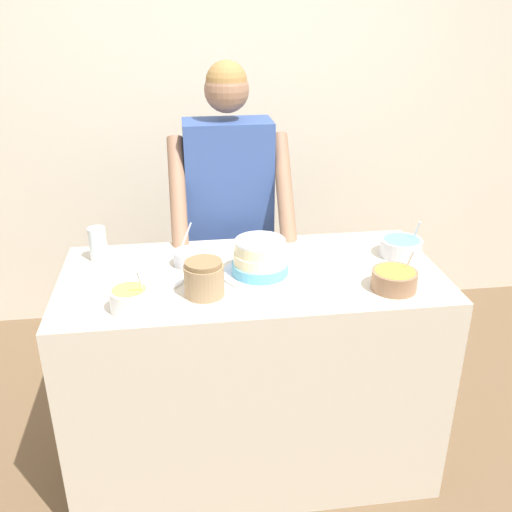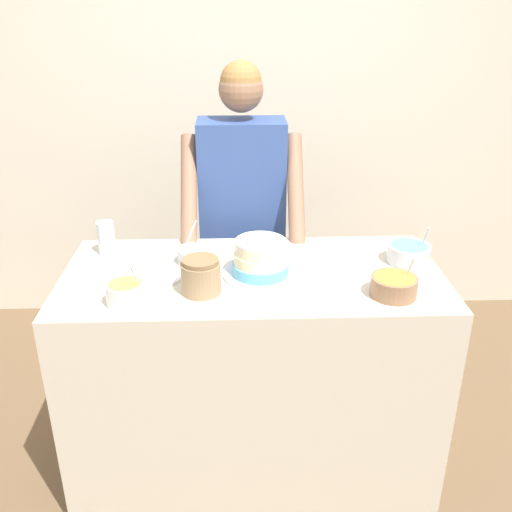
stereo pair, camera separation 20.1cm
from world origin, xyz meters
name	(u,v)px [view 2 (the right image)]	position (x,y,z in m)	size (l,w,h in m)	color
wall_back	(245,115)	(0.00, 1.81, 1.30)	(10.00, 0.05, 2.60)	beige
counter	(253,370)	(0.00, 0.36, 0.47)	(1.52, 0.72, 0.95)	beige
person_baker	(242,205)	(-0.03, 0.96, 1.02)	(0.57, 0.48, 1.70)	#2D2D38
cake	(261,260)	(0.03, 0.34, 1.01)	(0.30, 0.30, 0.15)	silver
frosting_bowl_orange	(394,285)	(0.51, 0.15, 0.99)	(0.17, 0.17, 0.15)	#936B4C
frosting_bowl_yellow	(126,293)	(-0.46, 0.13, 0.99)	(0.14, 0.14, 0.17)	white
frosting_bowl_white	(193,254)	(-0.24, 0.47, 0.98)	(0.13, 0.13, 0.16)	silver
frosting_bowl_blue	(409,253)	(0.65, 0.44, 0.99)	(0.18, 0.18, 0.16)	silver
drinking_glass	(106,238)	(-0.62, 0.57, 1.02)	(0.07, 0.07, 0.14)	silver
ceramic_plate	(158,275)	(-0.38, 0.34, 0.95)	(0.21, 0.21, 0.01)	silver
stoneware_jar	(201,276)	(-0.20, 0.21, 1.01)	(0.15, 0.15, 0.14)	#9E7F5B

